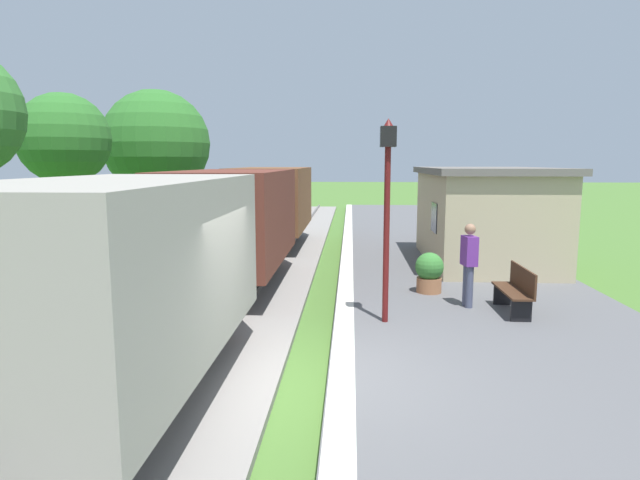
% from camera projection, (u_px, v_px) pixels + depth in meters
% --- Properties ---
extents(ground_plane, '(160.00, 160.00, 0.00)m').
position_uv_depth(ground_plane, '(313.00, 392.00, 7.47)').
color(ground_plane, '#47702D').
extents(platform_slab, '(6.00, 60.00, 0.25)m').
position_uv_depth(platform_slab, '(547.00, 389.00, 7.27)').
color(platform_slab, '#565659').
rests_on(platform_slab, ground).
extents(platform_edge_stripe, '(0.36, 60.00, 0.01)m').
position_uv_depth(platform_edge_stripe, '(342.00, 375.00, 7.41)').
color(platform_edge_stripe, silver).
rests_on(platform_edge_stripe, platform_slab).
extents(track_ballast, '(3.80, 60.00, 0.12)m').
position_uv_depth(track_ballast, '(146.00, 383.00, 7.60)').
color(track_ballast, gray).
rests_on(track_ballast, ground).
extents(rail_near, '(0.07, 60.00, 0.14)m').
position_uv_depth(rail_near, '(195.00, 376.00, 7.54)').
color(rail_near, slate).
rests_on(rail_near, track_ballast).
extents(rail_far, '(0.07, 60.00, 0.14)m').
position_uv_depth(rail_far, '(96.00, 374.00, 7.62)').
color(rail_far, slate).
rests_on(rail_far, track_ballast).
extents(freight_train, '(2.50, 19.40, 2.72)m').
position_uv_depth(freight_train, '(233.00, 224.00, 13.13)').
color(freight_train, gray).
rests_on(freight_train, rail_near).
extents(station_hut, '(3.50, 5.80, 2.78)m').
position_uv_depth(station_hut, '(484.00, 215.00, 15.61)').
color(station_hut, tan).
rests_on(station_hut, platform_slab).
extents(bench_near_hut, '(0.42, 1.50, 0.91)m').
position_uv_depth(bench_near_hut, '(516.00, 289.00, 10.42)').
color(bench_near_hut, '#422819').
rests_on(bench_near_hut, platform_slab).
extents(bench_down_platform, '(0.42, 1.50, 0.91)m').
position_uv_depth(bench_down_platform, '(436.00, 228.00, 20.21)').
color(bench_down_platform, '#422819').
rests_on(bench_down_platform, platform_slab).
extents(person_waiting, '(0.30, 0.41, 1.71)m').
position_uv_depth(person_waiting, '(469.00, 262.00, 10.80)').
color(person_waiting, '#474C66').
rests_on(person_waiting, platform_slab).
extents(potted_planter, '(0.64, 0.64, 0.92)m').
position_uv_depth(potted_planter, '(429.00, 272.00, 12.07)').
color(potted_planter, '#9E6642').
rests_on(potted_planter, platform_slab).
extents(lamp_post_near, '(0.28, 0.28, 3.70)m').
position_uv_depth(lamp_post_near, '(387.00, 184.00, 9.54)').
color(lamp_post_near, '#591414').
rests_on(lamp_post_near, platform_slab).
extents(tree_trackside_far, '(2.90, 2.90, 5.37)m').
position_uv_depth(tree_trackside_far, '(64.00, 139.00, 17.02)').
color(tree_trackside_far, '#4C3823').
rests_on(tree_trackside_far, ground).
extents(tree_field_left, '(4.34, 4.34, 6.12)m').
position_uv_depth(tree_field_left, '(156.00, 143.00, 21.93)').
color(tree_field_left, '#4C3823').
rests_on(tree_field_left, ground).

